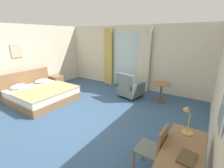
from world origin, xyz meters
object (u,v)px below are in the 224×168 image
bed (41,94)px  desk_lamp (187,117)px  nightstand (57,81)px  closed_book (187,158)px  desk_chair (155,148)px  framed_picture (16,51)px  writing_desk (183,154)px  round_cafe_table (161,88)px  armchair_by_window (130,88)px

bed → desk_lamp: desk_lamp is taller
nightstand → closed_book: size_ratio=1.72×
desk_chair → framed_picture: (-5.47, 0.87, 1.15)m
writing_desk → closed_book: closed_book is taller
bed → framed_picture: (-1.16, -0.00, 1.41)m
bed → round_cafe_table: (3.57, 2.14, 0.25)m
framed_picture → armchair_by_window: bearing=28.0°
bed → armchair_by_window: bearing=37.9°
desk_lamp → armchair_by_window: 3.30m
desk_chair → round_cafe_table: bearing=103.8°
desk_chair → round_cafe_table: 3.11m
bed → writing_desk: size_ratio=1.65×
nightstand → writing_desk: writing_desk is taller
nightstand → desk_chair: size_ratio=0.54×
nightstand → closed_book: 6.16m
desk_chair → armchair_by_window: armchair_by_window is taller
bed → armchair_by_window: bed is taller
nightstand → round_cafe_table: (4.42, 0.82, 0.25)m
bed → desk_lamp: size_ratio=4.54×
armchair_by_window → framed_picture: (-3.64, -1.94, 1.31)m
nightstand → armchair_by_window: size_ratio=0.53×
desk_chair → round_cafe_table: (-0.74, 3.02, -0.02)m
framed_picture → desk_lamp: bearing=-4.4°
writing_desk → armchair_by_window: size_ratio=1.30×
bed → writing_desk: 4.82m
desk_chair → nightstand: bearing=156.9°
desk_chair → round_cafe_table: desk_chair is taller
desk_lamp → framed_picture: bearing=175.6°
desk_lamp → closed_book: bearing=-80.0°
nightstand → desk_lamp: bearing=-17.9°
desk_lamp → armchair_by_window: (-2.18, 2.39, -0.62)m
nightstand → closed_book: bearing=-23.4°
closed_book → framed_picture: bearing=177.2°
bed → armchair_by_window: size_ratio=2.15×
armchair_by_window → round_cafe_table: armchair_by_window is taller
writing_desk → desk_chair: desk_chair is taller
closed_book → nightstand: bearing=164.4°
writing_desk → desk_lamp: 0.59m
round_cafe_table → desk_lamp: bearing=-67.1°
writing_desk → framed_picture: 6.04m
desk_lamp → armchair_by_window: desk_lamp is taller
nightstand → desk_chair: bearing=-23.1°
closed_book → round_cafe_table: size_ratio=0.42×
nightstand → closed_book: closed_book is taller
closed_book → round_cafe_table: (-1.21, 3.26, -0.25)m
nightstand → closed_book: (5.63, -2.44, 0.51)m
bed → desk_chair: bearing=-11.5°
nightstand → writing_desk: size_ratio=0.41×
framed_picture → round_cafe_table: bearing=24.4°
armchair_by_window → bed: bearing=-142.1°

